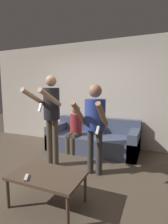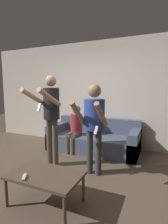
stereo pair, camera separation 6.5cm
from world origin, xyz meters
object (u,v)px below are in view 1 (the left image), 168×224
couch (93,140)px  person_seated (75,127)px  coffee_table (47,177)px  remote_on_table (26,178)px  person_standing_right (95,119)px  person_standing_left (51,111)px

couch → person_seated: person_seated is taller
coffee_table → remote_on_table: (-0.16, -0.19, 0.05)m
person_standing_right → person_seated: (-0.82, 0.93, -0.39)m
remote_on_table → person_seated: bearing=100.0°
person_seated → coffee_table: person_seated is taller
coffee_table → person_standing_left: bearing=120.1°
couch → person_standing_right: 1.42m
person_standing_left → coffee_table: person_standing_left is taller
person_standing_right → remote_on_table: size_ratio=10.66×
person_standing_left → remote_on_table: size_ratio=11.81×
couch → person_seated: (-0.39, -0.22, 0.34)m
couch → person_standing_left: bearing=-110.3°
person_standing_left → person_standing_right: (0.86, 0.01, -0.10)m
person_seated → remote_on_table: bearing=-80.0°
person_standing_right → person_seated: person_standing_right is taller
couch → coffee_table: bearing=-86.1°
person_standing_right → coffee_table: (-0.28, -1.00, -0.61)m
coffee_table → remote_on_table: size_ratio=6.29×
couch → person_standing_left: (-0.43, -1.16, 0.82)m
remote_on_table → person_standing_right: bearing=69.5°
person_standing_left → coffee_table: size_ratio=1.88×
person_standing_right → person_seated: size_ratio=1.42×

